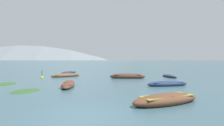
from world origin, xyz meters
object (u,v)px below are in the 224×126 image
rowboat_2 (169,76)px  rowboat_7 (167,84)px  rowboat_1 (166,99)px  mooring_buoy (42,77)px  rowboat_4 (68,84)px  rowboat_5 (69,73)px  rowboat_3 (66,75)px  rowboat_6 (128,76)px

rowboat_2 → rowboat_7: rowboat_7 is taller
rowboat_2 → rowboat_7: bearing=-107.0°
rowboat_1 → mooring_buoy: size_ratio=4.11×
mooring_buoy → rowboat_7: bearing=-22.6°
rowboat_4 → rowboat_5: size_ratio=1.09×
rowboat_7 → mooring_buoy: (-14.52, 6.06, -0.07)m
rowboat_1 → rowboat_3: rowboat_1 is taller
rowboat_3 → rowboat_7: rowboat_3 is taller
rowboat_7 → mooring_buoy: 15.73m
rowboat_4 → rowboat_6: rowboat_6 is taller
rowboat_6 → rowboat_7: (3.37, -6.37, -0.07)m
rowboat_1 → rowboat_4: size_ratio=1.00×
rowboat_2 → mooring_buoy: (-16.90, -1.74, -0.05)m
rowboat_1 → rowboat_2: size_ratio=1.35×
mooring_buoy → rowboat_4: bearing=-51.0°
rowboat_1 → rowboat_4: bearing=141.5°
rowboat_1 → rowboat_3: 17.82m
rowboat_2 → mooring_buoy: 16.99m
rowboat_4 → rowboat_5: 14.94m
rowboat_2 → rowboat_6: size_ratio=0.72×
rowboat_2 → rowboat_1: bearing=-106.3°
rowboat_5 → rowboat_3: bearing=-77.9°
rowboat_1 → rowboat_5: (-11.38, 20.01, -0.03)m
rowboat_5 → rowboat_7: (13.19, -13.51, -0.01)m
rowboat_6 → mooring_buoy: 11.16m
rowboat_2 → rowboat_6: rowboat_6 is taller
rowboat_6 → rowboat_7: size_ratio=1.13×
rowboat_5 → rowboat_7: size_ratio=1.00×
rowboat_1 → rowboat_6: bearing=96.9°
rowboat_3 → rowboat_1: bearing=-55.0°
rowboat_4 → mooring_buoy: size_ratio=4.09×
rowboat_5 → rowboat_1: bearing=-60.4°
rowboat_2 → rowboat_4: rowboat_4 is taller
rowboat_5 → rowboat_7: rowboat_5 is taller
rowboat_6 → mooring_buoy: bearing=-178.4°
rowboat_1 → rowboat_7: size_ratio=1.10×
rowboat_4 → rowboat_6: bearing=52.1°
rowboat_2 → rowboat_3: bearing=178.8°
rowboat_1 → rowboat_6: size_ratio=0.97×
rowboat_1 → rowboat_4: (-7.14, 5.69, -0.03)m
rowboat_3 → rowboat_7: 14.50m
rowboat_5 → rowboat_6: bearing=-36.0°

